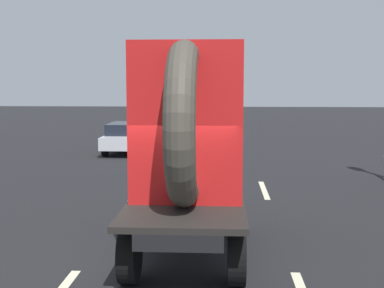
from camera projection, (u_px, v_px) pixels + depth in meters
The scene contains 5 objects.
ground_plane at pixel (167, 257), 9.66m from camera, with size 120.00×120.00×0.00m, color black.
flatbed_truck at pixel (190, 158), 10.04m from camera, with size 2.02×4.77×3.88m.
distant_sedan at pixel (128, 137), 24.04m from camera, with size 1.79×4.17×1.36m.
lane_dash_left_far at pixel (139, 191), 15.54m from camera, with size 2.76×0.16×0.01m, color beige.
lane_dash_right_far at pixel (264, 190), 15.69m from camera, with size 2.63×0.16×0.01m, color beige.
Camera 1 is at (1.02, -9.30, 3.20)m, focal length 49.22 mm.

